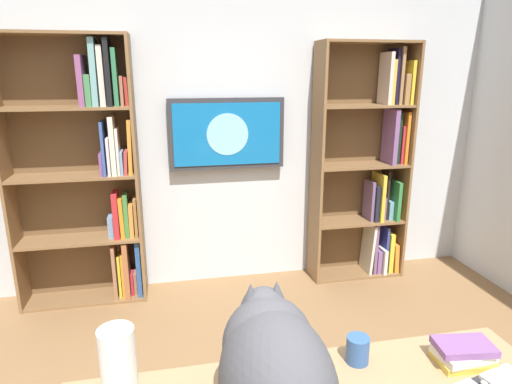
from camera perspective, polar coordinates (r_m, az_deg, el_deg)
wall_back at (r=3.52m, az=-4.39°, el=9.30°), size 4.52×0.06×2.70m
bookshelf_left at (r=3.78m, az=14.78°, el=2.81°), size 0.79×0.28×1.96m
bookshelf_right at (r=3.43m, az=-20.72°, el=2.25°), size 0.92×0.28×1.98m
wall_mounted_tv at (r=3.45m, az=-3.82°, el=7.60°), size 0.91×0.07×0.55m
cat at (r=1.28m, az=2.34°, el=-22.16°), size 0.31×0.59×0.40m
paper_towel_roll at (r=1.49m, az=-17.55°, el=-20.62°), size 0.11×0.11×0.24m
coffee_mug at (r=1.65m, az=13.14°, el=-19.43°), size 0.08×0.08×0.10m
desk_book_stack at (r=1.77m, az=25.48°, el=-18.46°), size 0.21×0.14×0.08m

